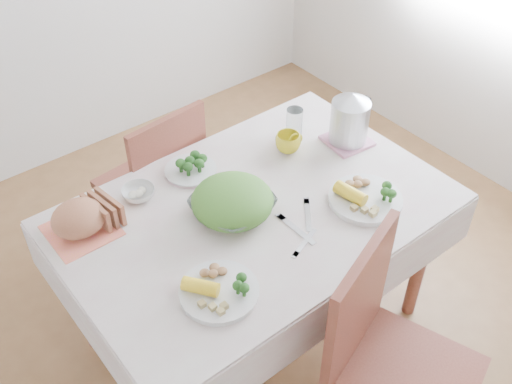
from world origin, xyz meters
TOP-DOWN VIEW (x-y plane):
  - floor at (0.00, 0.00)m, footprint 3.60×3.60m
  - dining_table at (0.00, 0.00)m, footprint 1.40×0.90m
  - tablecloth at (0.00, 0.00)m, footprint 1.50×1.00m
  - chair_near at (0.04, -0.79)m, footprint 0.59×0.59m
  - chair_far at (-0.09, 0.71)m, footprint 0.46×0.46m
  - salad_bowl at (-0.09, 0.03)m, footprint 0.34×0.34m
  - dinner_plate_left at (-0.36, -0.26)m, footprint 0.34×0.34m
  - dinner_plate_right at (0.36, -0.24)m, footprint 0.35×0.35m
  - broccoli_plate at (-0.08, 0.34)m, footprint 0.29×0.29m
  - napkin at (-0.59, 0.31)m, footprint 0.25×0.25m
  - bread_loaf at (-0.59, 0.31)m, footprint 0.24×0.23m
  - fruit_bowl at (-0.32, 0.34)m, footprint 0.14×0.14m
  - yellow_mug at (0.34, 0.20)m, footprint 0.15×0.15m
  - glass_tumbler at (0.44, 0.27)m, footprint 0.09×0.09m
  - pink_tray at (0.59, 0.08)m, footprint 0.20×0.20m
  - electric_kettle at (0.59, 0.08)m, footprint 0.17×0.17m
  - fork_left at (0.05, -0.19)m, footprint 0.03×0.20m
  - fork_right at (0.13, -0.16)m, footprint 0.13×0.16m
  - knife at (0.03, -0.26)m, footprint 0.16×0.07m

SIDE VIEW (x-z plane):
  - floor at x=0.00m, z-range 0.00..0.00m
  - dining_table at x=0.00m, z-range 0.00..0.75m
  - chair_near at x=0.04m, z-range -0.05..0.98m
  - chair_far at x=-0.09m, z-range 0.00..0.93m
  - tablecloth at x=0.00m, z-range 0.75..0.76m
  - napkin at x=-0.59m, z-range 0.76..0.77m
  - fork_left at x=0.05m, z-range 0.76..0.77m
  - fork_right at x=0.13m, z-range 0.76..0.77m
  - knife at x=0.03m, z-range 0.76..0.77m
  - pink_tray at x=0.59m, z-range 0.76..0.78m
  - broccoli_plate at x=-0.08m, z-range 0.76..0.78m
  - dinner_plate_left at x=-0.36m, z-range 0.76..0.78m
  - dinner_plate_right at x=0.36m, z-range 0.76..0.79m
  - fruit_bowl at x=-0.32m, z-range 0.76..0.80m
  - salad_bowl at x=-0.09m, z-range 0.76..0.84m
  - yellow_mug at x=0.34m, z-range 0.76..0.85m
  - bread_loaf at x=-0.59m, z-range 0.76..0.88m
  - glass_tumbler at x=0.44m, z-range 0.76..0.90m
  - electric_kettle at x=0.59m, z-range 0.77..1.00m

